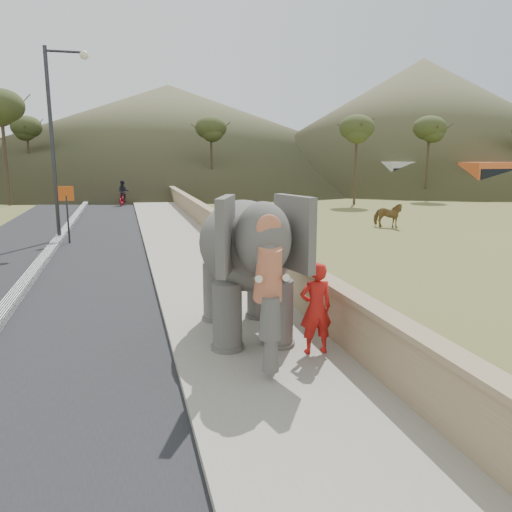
# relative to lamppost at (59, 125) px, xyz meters

# --- Properties ---
(ground) EXTENTS (160.00, 160.00, 0.00)m
(ground) POSITION_rel_lamppost_xyz_m (4.69, -14.97, -4.87)
(ground) COLOR olive
(ground) RESTS_ON ground
(road) EXTENTS (7.00, 120.00, 0.03)m
(road) POSITION_rel_lamppost_xyz_m (-0.31, -4.97, -4.86)
(road) COLOR black
(road) RESTS_ON ground
(median) EXTENTS (0.35, 120.00, 0.22)m
(median) POSITION_rel_lamppost_xyz_m (-0.31, -4.97, -4.76)
(median) COLOR black
(median) RESTS_ON ground
(walkway) EXTENTS (3.00, 120.00, 0.15)m
(walkway) POSITION_rel_lamppost_xyz_m (4.69, -4.97, -4.80)
(walkway) COLOR #9E9687
(walkway) RESTS_ON ground
(parapet) EXTENTS (0.30, 120.00, 1.10)m
(parapet) POSITION_rel_lamppost_xyz_m (6.34, -4.97, -4.32)
(parapet) COLOR tan
(parapet) RESTS_ON ground
(lamppost) EXTENTS (1.76, 0.36, 8.00)m
(lamppost) POSITION_rel_lamppost_xyz_m (0.00, 0.00, 0.00)
(lamppost) COLOR #302F34
(lamppost) RESTS_ON ground
(signboard) EXTENTS (0.60, 0.08, 2.40)m
(signboard) POSITION_rel_lamppost_xyz_m (0.19, -0.98, -3.23)
(signboard) COLOR #2D2D33
(signboard) RESTS_ON ground
(cow) EXTENTS (1.56, 1.56, 1.28)m
(cow) POSITION_rel_lamppost_xyz_m (15.50, -0.05, -4.23)
(cow) COLOR brown
(cow) RESTS_ON ground
(distant_car) EXTENTS (4.47, 2.46, 1.44)m
(distant_car) POSITION_rel_lamppost_xyz_m (25.01, 18.77, -4.15)
(distant_car) COLOR silver
(distant_car) RESTS_ON ground
(bus_white) EXTENTS (11.01, 2.54, 3.10)m
(bus_white) POSITION_rel_lamppost_xyz_m (31.48, 19.32, -3.32)
(bus_white) COLOR silver
(bus_white) RESTS_ON ground
(hill_right) EXTENTS (56.00, 56.00, 16.00)m
(hill_right) POSITION_rel_lamppost_xyz_m (40.69, 37.03, 3.13)
(hill_right) COLOR brown
(hill_right) RESTS_ON ground
(hill_far) EXTENTS (80.00, 80.00, 14.00)m
(hill_far) POSITION_rel_lamppost_xyz_m (9.69, 55.03, 2.13)
(hill_far) COLOR brown
(hill_far) RESTS_ON ground
(elephant_and_man) EXTENTS (2.31, 3.92, 2.77)m
(elephant_and_man) POSITION_rel_lamppost_xyz_m (4.71, -13.65, -3.35)
(elephant_and_man) COLOR #64605A
(elephant_and_man) RESTS_ON ground
(motorcyclist) EXTENTS (0.97, 1.87, 1.86)m
(motorcyclist) POSITION_rel_lamppost_xyz_m (2.42, 15.34, -4.16)
(motorcyclist) COLOR maroon
(motorcyclist) RESTS_ON ground
(trees) EXTENTS (47.26, 41.88, 9.62)m
(trees) POSITION_rel_lamppost_xyz_m (5.39, 11.75, -0.89)
(trees) COLOR #473828
(trees) RESTS_ON ground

